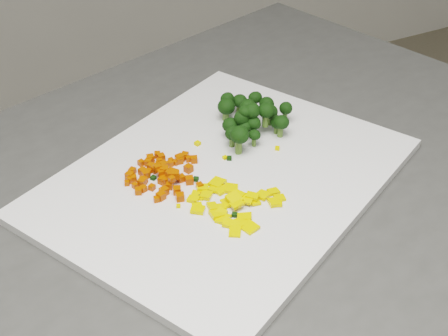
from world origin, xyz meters
name	(u,v)px	position (x,y,z in m)	size (l,w,h in m)	color
cutting_board	(224,178)	(-0.37, 0.27, 0.91)	(0.47, 0.36, 0.01)	white
carrot_pile	(165,169)	(-0.44, 0.29, 0.93)	(0.10, 0.10, 0.03)	#C03602
pepper_pile	(240,197)	(-0.38, 0.20, 0.92)	(0.12, 0.12, 0.02)	yellow
broccoli_pile	(248,113)	(-0.29, 0.35, 0.94)	(0.12, 0.12, 0.06)	black
carrot_cube_0	(135,186)	(-0.49, 0.29, 0.92)	(0.01, 0.01, 0.01)	#C03602
carrot_cube_1	(162,181)	(-0.45, 0.29, 0.92)	(0.01, 0.01, 0.01)	#C03602
carrot_cube_2	(160,161)	(-0.44, 0.33, 0.92)	(0.01, 0.01, 0.01)	#C03602
carrot_cube_3	(172,179)	(-0.44, 0.27, 0.93)	(0.01, 0.01, 0.01)	#C03602
carrot_cube_4	(139,191)	(-0.49, 0.28, 0.92)	(0.01, 0.01, 0.01)	#C03602
carrot_cube_5	(179,158)	(-0.41, 0.32, 0.92)	(0.01, 0.01, 0.01)	#C03602
carrot_cube_6	(158,168)	(-0.45, 0.30, 0.93)	(0.01, 0.01, 0.01)	#C03602
carrot_cube_7	(130,180)	(-0.49, 0.31, 0.92)	(0.01, 0.01, 0.01)	#C03602
carrot_cube_8	(146,174)	(-0.47, 0.31, 0.92)	(0.01, 0.01, 0.01)	#C03602
carrot_cube_9	(165,177)	(-0.45, 0.29, 0.92)	(0.01, 0.01, 0.01)	#C03602
carrot_cube_10	(130,176)	(-0.49, 0.31, 0.92)	(0.01, 0.01, 0.01)	#C03602
carrot_cube_11	(132,171)	(-0.48, 0.32, 0.92)	(0.01, 0.01, 0.01)	#C03602
carrot_cube_12	(177,193)	(-0.45, 0.25, 0.92)	(0.01, 0.01, 0.01)	#C03602
carrot_cube_13	(145,180)	(-0.47, 0.30, 0.92)	(0.01, 0.01, 0.01)	#C03602
carrot_cube_14	(171,161)	(-0.42, 0.32, 0.92)	(0.01, 0.01, 0.01)	#C03602
carrot_cube_15	(161,173)	(-0.45, 0.29, 0.92)	(0.01, 0.01, 0.01)	#C03602
carrot_cube_16	(164,180)	(-0.45, 0.29, 0.92)	(0.01, 0.01, 0.01)	#C03602
carrot_cube_17	(163,180)	(-0.45, 0.29, 0.92)	(0.01, 0.01, 0.01)	#C03602
carrot_cube_18	(158,163)	(-0.44, 0.33, 0.92)	(0.01, 0.01, 0.01)	#C03602
carrot_cube_19	(150,158)	(-0.45, 0.34, 0.92)	(0.01, 0.01, 0.01)	#C03602
carrot_cube_20	(180,158)	(-0.41, 0.32, 0.92)	(0.01, 0.01, 0.01)	#C03602
carrot_cube_21	(189,169)	(-0.41, 0.29, 0.92)	(0.01, 0.01, 0.01)	#C03602
carrot_cube_22	(161,196)	(-0.47, 0.26, 0.92)	(0.01, 0.01, 0.01)	#C03602
carrot_cube_23	(200,186)	(-0.41, 0.25, 0.92)	(0.01, 0.01, 0.01)	#C03602
carrot_cube_24	(127,183)	(-0.49, 0.30, 0.92)	(0.01, 0.01, 0.01)	#C03602
carrot_cube_25	(164,169)	(-0.44, 0.30, 0.92)	(0.01, 0.01, 0.01)	#C03602
carrot_cube_26	(149,171)	(-0.46, 0.31, 0.92)	(0.01, 0.01, 0.01)	#C03602
carrot_cube_27	(176,163)	(-0.42, 0.32, 0.92)	(0.01, 0.01, 0.01)	#C03602
carrot_cube_28	(174,173)	(-0.44, 0.28, 0.93)	(0.01, 0.01, 0.01)	#C03602
carrot_cube_29	(171,175)	(-0.44, 0.28, 0.93)	(0.01, 0.01, 0.01)	#C03602
carrot_cube_30	(161,157)	(-0.43, 0.34, 0.92)	(0.01, 0.01, 0.01)	#C03602
carrot_cube_31	(155,169)	(-0.45, 0.31, 0.92)	(0.01, 0.01, 0.01)	#C03602
carrot_cube_32	(143,172)	(-0.47, 0.32, 0.92)	(0.01, 0.01, 0.01)	#C03602
carrot_cube_33	(188,159)	(-0.40, 0.32, 0.92)	(0.01, 0.01, 0.01)	#C03602
carrot_cube_34	(194,159)	(-0.40, 0.31, 0.92)	(0.01, 0.01, 0.01)	#C03602
carrot_cube_35	(182,195)	(-0.44, 0.25, 0.92)	(0.01, 0.01, 0.01)	#C03602
carrot_cube_36	(170,164)	(-0.43, 0.32, 0.92)	(0.01, 0.01, 0.01)	#C03602
carrot_cube_37	(166,172)	(-0.44, 0.29, 0.92)	(0.01, 0.01, 0.01)	#C03602
carrot_cube_38	(148,163)	(-0.45, 0.33, 0.92)	(0.01, 0.01, 0.01)	#C03602
carrot_cube_39	(185,156)	(-0.40, 0.32, 0.92)	(0.01, 0.01, 0.01)	#C03602
carrot_cube_40	(164,170)	(-0.44, 0.30, 0.92)	(0.01, 0.01, 0.01)	#C03602
carrot_cube_41	(167,172)	(-0.44, 0.30, 0.92)	(0.01, 0.01, 0.01)	#C03602
carrot_cube_42	(169,173)	(-0.44, 0.29, 0.93)	(0.01, 0.01, 0.01)	#C03602
carrot_cube_43	(157,155)	(-0.44, 0.34, 0.92)	(0.01, 0.01, 0.01)	#C03602
carrot_cube_44	(141,163)	(-0.46, 0.34, 0.92)	(0.01, 0.01, 0.01)	#C03602
carrot_cube_45	(148,162)	(-0.45, 0.33, 0.92)	(0.01, 0.01, 0.01)	#C03602
carrot_cube_46	(142,182)	(-0.48, 0.29, 0.92)	(0.01, 0.01, 0.01)	#C03602
carrot_cube_47	(189,180)	(-0.42, 0.27, 0.92)	(0.01, 0.01, 0.01)	#C03602
carrot_cube_48	(177,190)	(-0.44, 0.26, 0.92)	(0.01, 0.01, 0.01)	#C03602
carrot_cube_49	(133,178)	(-0.48, 0.31, 0.92)	(0.01, 0.01, 0.01)	#C03602
carrot_cube_50	(164,191)	(-0.46, 0.26, 0.92)	(0.01, 0.01, 0.01)	#C03602
carrot_cube_51	(166,170)	(-0.44, 0.30, 0.93)	(0.01, 0.01, 0.01)	#C03602
carrot_cube_52	(175,175)	(-0.44, 0.28, 0.93)	(0.01, 0.01, 0.01)	#C03602
carrot_cube_53	(179,160)	(-0.41, 0.32, 0.92)	(0.01, 0.01, 0.01)	#C03602
carrot_cube_54	(170,186)	(-0.45, 0.27, 0.92)	(0.01, 0.01, 0.01)	#C03602
carrot_cube_55	(180,197)	(-0.45, 0.24, 0.92)	(0.01, 0.01, 0.01)	#C03602
carrot_cube_56	(173,173)	(-0.44, 0.29, 0.92)	(0.01, 0.01, 0.01)	#C03602
carrot_cube_57	(164,165)	(-0.44, 0.32, 0.92)	(0.01, 0.01, 0.01)	#C03602
carrot_cube_58	(168,180)	(-0.45, 0.28, 0.92)	(0.01, 0.01, 0.01)	#C03602
carrot_cube_59	(143,189)	(-0.48, 0.28, 0.92)	(0.01, 0.01, 0.01)	#C03602
carrot_cube_60	(165,170)	(-0.44, 0.29, 0.92)	(0.01, 0.01, 0.01)	#C03602
carrot_cube_61	(156,199)	(-0.47, 0.25, 0.92)	(0.01, 0.01, 0.01)	#C03602
carrot_cube_62	(181,178)	(-0.43, 0.28, 0.92)	(0.01, 0.01, 0.01)	#C03602
carrot_cube_63	(152,187)	(-0.47, 0.28, 0.92)	(0.01, 0.01, 0.01)	#C03602
carrot_cube_64	(143,180)	(-0.47, 0.30, 0.92)	(0.01, 0.01, 0.01)	#C03602
carrot_cube_65	(145,173)	(-0.47, 0.31, 0.92)	(0.01, 0.01, 0.01)	#C03602
carrot_cube_66	(151,167)	(-0.45, 0.32, 0.92)	(0.01, 0.01, 0.01)	#C03602
pepper_chunk_0	(251,199)	(-0.37, 0.20, 0.91)	(0.02, 0.02, 0.00)	yellow
pepper_chunk_1	(255,201)	(-0.36, 0.20, 0.91)	(0.02, 0.01, 0.00)	yellow
pepper_chunk_2	(215,188)	(-0.40, 0.24, 0.91)	(0.02, 0.01, 0.00)	yellow
pepper_chunk_3	(217,214)	(-0.42, 0.19, 0.91)	(0.02, 0.02, 0.00)	yellow
pepper_chunk_4	(217,182)	(-0.39, 0.25, 0.91)	(0.02, 0.02, 0.00)	yellow
pepper_chunk_5	(234,198)	(-0.39, 0.21, 0.92)	(0.02, 0.02, 0.00)	yellow
pepper_chunk_6	(202,188)	(-0.41, 0.25, 0.91)	(0.01, 0.02, 0.00)	yellow
pepper_chunk_7	(231,224)	(-0.41, 0.17, 0.91)	(0.02, 0.01, 0.00)	yellow
pepper_chunk_8	(198,195)	(-0.42, 0.24, 0.91)	(0.02, 0.02, 0.00)	yellow
pepper_chunk_9	(249,227)	(-0.39, 0.16, 0.91)	(0.02, 0.02, 0.00)	yellow
pepper_chunk_10	(237,204)	(-0.39, 0.20, 0.92)	(0.02, 0.01, 0.00)	yellow
pepper_chunk_11	(280,198)	(-0.33, 0.19, 0.91)	(0.01, 0.01, 0.00)	yellow
pepper_chunk_12	(220,207)	(-0.41, 0.21, 0.91)	(0.01, 0.02, 0.00)	yellow
pepper_chunk_13	(206,195)	(-0.41, 0.23, 0.91)	(0.01, 0.02, 0.00)	yellow
pepper_chunk_14	(274,202)	(-0.34, 0.18, 0.91)	(0.01, 0.02, 0.01)	yellow
pepper_chunk_15	(231,188)	(-0.38, 0.23, 0.91)	(0.02, 0.02, 0.00)	yellow
pepper_chunk_16	(247,199)	(-0.37, 0.20, 0.92)	(0.01, 0.02, 0.00)	yellow
pepper_chunk_17	(228,202)	(-0.39, 0.21, 0.91)	(0.02, 0.02, 0.00)	yellow
pepper_chunk_18	(213,207)	(-0.42, 0.21, 0.91)	(0.02, 0.01, 0.00)	yellow
pepper_chunk_19	(222,190)	(-0.39, 0.23, 0.91)	(0.02, 0.01, 0.00)	yellow
pepper_chunk_20	(239,195)	(-0.38, 0.21, 0.92)	(0.01, 0.01, 0.00)	yellow
pepper_chunk_21	(220,214)	(-0.42, 0.19, 0.91)	(0.02, 0.01, 0.00)	yellow
pepper_chunk_22	(223,219)	(-0.42, 0.18, 0.91)	(0.02, 0.02, 0.00)	yellow
pepper_chunk_23	(198,209)	(-0.44, 0.21, 0.92)	(0.02, 0.01, 0.01)	yellow
pepper_chunk_24	(263,195)	(-0.35, 0.20, 0.91)	(0.02, 0.02, 0.00)	yellow
pepper_chunk_25	(240,223)	(-0.40, 0.17, 0.91)	(0.02, 0.02, 0.00)	yellow
pepper_chunk_26	(235,232)	(-0.41, 0.16, 0.91)	(0.01, 0.02, 0.00)	yellow
pepper_chunk_27	(252,196)	(-0.37, 0.20, 0.92)	(0.02, 0.01, 0.00)	yellow
pepper_chunk_28	(197,207)	(-0.43, 0.22, 0.91)	(0.01, 0.01, 0.00)	yellow
pepper_chunk_29	(276,202)	(-0.34, 0.18, 0.91)	(0.01, 0.02, 0.00)	yellow
pepper_chunk_30	(193,199)	(-0.43, 0.23, 0.91)	(0.01, 0.01, 0.00)	yellow
pepper_chunk_31	(273,192)	(-0.33, 0.20, 0.91)	(0.01, 0.01, 0.00)	yellow
pepper_chunk_32	(245,217)	(-0.39, 0.18, 0.91)	(0.02, 0.01, 0.00)	yellow
broccoli_floret_0	(227,105)	(-0.30, 0.40, 0.93)	(0.03, 0.03, 0.03)	black
broccoli_floret_1	(247,110)	(-0.29, 0.36, 0.94)	(0.03, 0.03, 0.03)	black
broccoli_floret_2	(254,139)	(-0.30, 0.31, 0.92)	(0.02, 0.02, 0.02)	black
broccoli_floret_3	(255,103)	(-0.26, 0.38, 0.93)	(0.03, 0.03, 0.04)	black
broccoli_floret_4	(277,125)	(-0.26, 0.32, 0.93)	(0.03, 0.03, 0.03)	black
broccoli_floret_5	(281,127)	(-0.26, 0.31, 0.93)	(0.03, 0.03, 0.03)	black
broccoli_floret_6	(245,130)	(-0.31, 0.33, 0.93)	(0.03, 0.03, 0.03)	black
broccoli_floret_7	(230,129)	(-0.32, 0.34, 0.93)	(0.03, 0.03, 0.03)	black
broccoli_floret_8	(270,116)	(-0.25, 0.35, 0.93)	(0.03, 0.03, 0.03)	black
broccoli_floret_9	(247,113)	(-0.29, 0.35, 0.94)	(0.04, 0.04, 0.04)	black
broccoli_floret_10	(253,128)	(-0.29, 0.33, 0.93)	(0.03, 0.03, 0.03)	black
broccoli_floret_11	(241,121)	(-0.31, 0.34, 0.94)	(0.03, 0.03, 0.03)	black
broccoli_floret_12	(244,117)	(-0.30, 0.34, 0.95)	(0.02, 0.02, 0.03)	black
broccoli_floret_13	(266,115)	(-0.27, 0.33, 0.94)	(0.03, 0.03, 0.04)	black
broccoli_floret_14	(251,116)	(-0.29, 0.33, 0.95)	(0.04, 0.04, 0.04)	black
broccoli_floret_15	(285,113)	(-0.23, 0.34, 0.93)	(0.03, 0.03, 0.03)	black
broccoli_floret_16	(227,105)	(-0.30, 0.40, 0.93)	(0.03, 0.03, 0.04)	black
broccoli_floret_17	(249,114)	(-0.29, 0.35, 0.94)	(0.04, 0.04, 0.03)	black
broccoli_floret_18	(232,137)	(-0.33, 0.32, 0.93)	(0.03, 0.03, 0.03)	black
broccoli_floret_19	(266,108)	(-0.25, 0.37, 0.93)	(0.03, 0.03, 0.03)	black
broccoli_floret_20	(239,141)	(-0.33, 0.30, 0.93)	(0.04, 0.04, 0.04)	black
broccoli_floret_21	(226,110)	(-0.31, 0.39, 0.93)	(0.04, 0.04, 0.03)	black
broccoli_floret_22	(245,119)	(-0.29, 0.35, 0.93)	(0.04, 0.04, 0.04)	black
broccoli_floret_23	(239,104)	(-0.28, 0.40, 0.93)	(0.03, 0.03, 0.03)	black
stray_bit_0	(234,215)	(-0.40, 0.18, 0.91)	(0.00, 0.00, 0.00)	black
stray_bit_1	(201,197)	(-0.42, 0.23, 0.91)	(0.01, 0.01, 0.00)	black
stray_bit_2	(233,195)	(-0.38, 0.22, 0.91)	(0.00, 0.00, 0.00)	#C03602
stray_bit_3	(225,157)	(-0.35, 0.30, 0.91)	(0.01, 0.01, 0.00)	yellow
stray_bit_4	(152,186)	(-0.47, 0.28, 0.91)	(0.00, 0.00, 0.00)	black
stray_bit_5	(196,179)	(-0.41, 0.27, 0.91)	(0.01, 0.01, 0.00)	black
stray_bit_6	(229,158)	(-0.35, 0.29, 0.91)	(0.01, 0.01, 0.00)	black
stray_bit_7	(153,178)	(-0.46, 0.30, 0.91)	(0.01, 0.01, 0.00)	black
stray_bit_8	(235,215)	(-0.40, 0.18, 0.91)	(0.01, 0.01, 0.00)	black
stray_bit_9	(277,148)	(-0.28, 0.28, 0.91)	(0.01, 0.01, 0.00)	yellow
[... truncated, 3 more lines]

